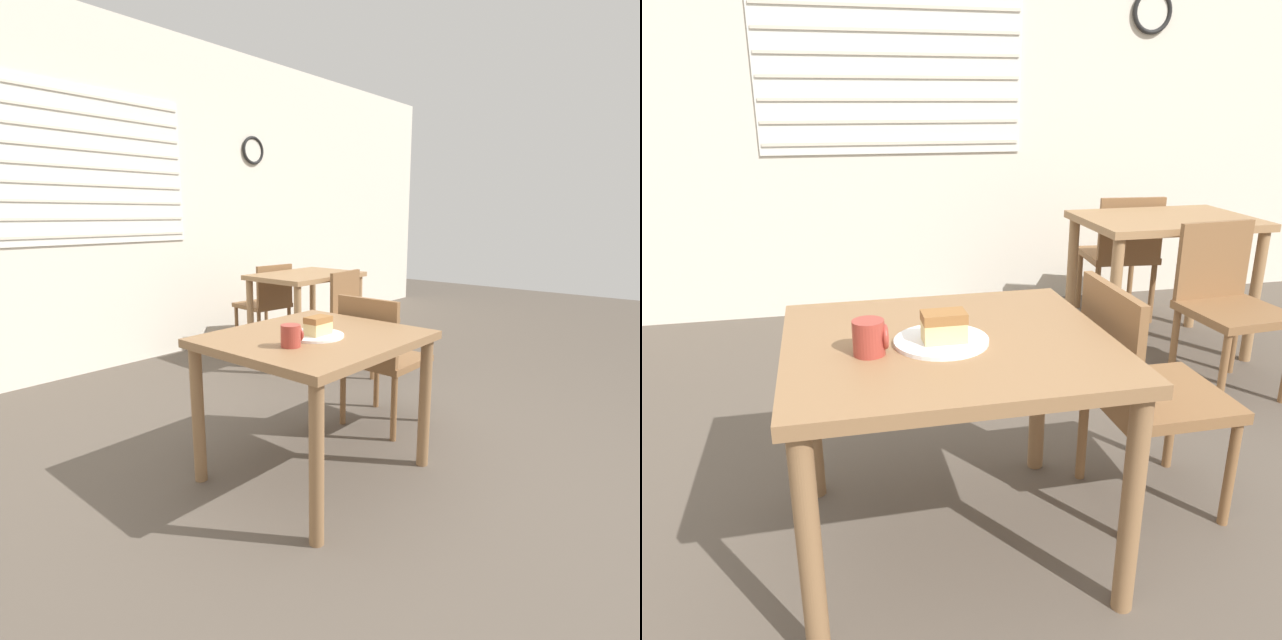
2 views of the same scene
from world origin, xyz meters
TOP-DOWN VIEW (x-y plane):
  - wall_back at (0.01, 3.03)m, footprint 10.00×0.09m
  - dining_table_near at (0.00, 0.54)m, footprint 0.94×0.85m
  - dining_table_far at (1.50, 1.94)m, footprint 0.92×0.66m
  - chair_near_window at (0.68, 0.61)m, footprint 0.43×0.43m
  - chair_far_corner at (1.55, 1.40)m, footprint 0.46×0.46m
  - chair_far_opposite at (1.52, 2.48)m, footprint 0.47×0.47m
  - plate at (-0.03, 0.51)m, footprint 0.27×0.27m
  - cake_slice at (-0.02, 0.49)m, footprint 0.12×0.08m
  - coffee_mug at (-0.23, 0.47)m, footprint 0.09×0.09m

SIDE VIEW (x-z plane):
  - chair_near_window at x=0.68m, z-range 0.04..0.85m
  - chair_far_corner at x=1.55m, z-range 0.04..0.85m
  - chair_far_opposite at x=1.52m, z-range 0.04..0.85m
  - dining_table_near at x=0.00m, z-range 0.25..0.96m
  - dining_table_far at x=1.50m, z-range 0.25..1.01m
  - plate at x=-0.03m, z-range 0.71..0.72m
  - coffee_mug at x=-0.23m, z-range 0.71..0.81m
  - cake_slice at x=-0.02m, z-range 0.72..0.81m
  - wall_back at x=0.01m, z-range 0.00..2.80m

